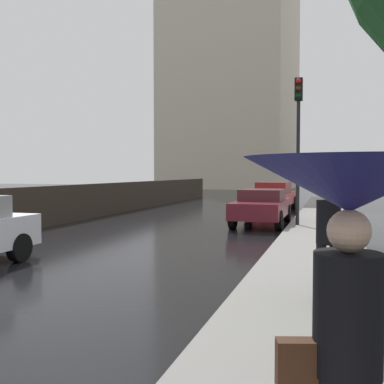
# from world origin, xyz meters

# --- Properties ---
(sidewalk_strip) EXTENTS (2.20, 60.00, 0.14)m
(sidewalk_strip) POSITION_xyz_m (5.10, 0.00, 0.07)
(sidewalk_strip) COLOR gray
(sidewalk_strip) RESTS_ON ground
(car_maroon_far_ahead) EXTENTS (1.80, 4.38, 1.30)m
(car_maroon_far_ahead) POSITION_xyz_m (2.97, 12.56, 0.69)
(car_maroon_far_ahead) COLOR maroon
(car_maroon_far_ahead) RESTS_ON ground
(car_red_behind_camera) EXTENTS (1.98, 4.53, 1.44)m
(car_red_behind_camera) POSITION_xyz_m (2.64, 18.77, 0.74)
(car_red_behind_camera) COLOR maroon
(car_red_behind_camera) RESTS_ON ground
(pedestrian_with_umbrella_near) EXTENTS (1.11, 1.11, 1.89)m
(pedestrian_with_umbrella_near) POSITION_xyz_m (5.37, 2.52, 1.66)
(pedestrian_with_umbrella_near) COLOR black
(pedestrian_with_umbrella_near) RESTS_ON sidewalk_strip
(pedestrian_with_umbrella_far) EXTENTS (1.03, 1.03, 1.86)m
(pedestrian_with_umbrella_far) POSITION_xyz_m (5.48, -1.71, 1.64)
(pedestrian_with_umbrella_far) COLOR black
(pedestrian_with_umbrella_far) RESTS_ON sidewalk_strip
(traffic_light) EXTENTS (0.26, 0.39, 4.94)m
(traffic_light) POSITION_xyz_m (4.30, 11.70, 3.52)
(traffic_light) COLOR black
(traffic_light) RESTS_ON sidewalk_strip
(distant_tower) EXTENTS (15.84, 13.13, 37.68)m
(distant_tower) POSITION_xyz_m (-6.63, 50.77, 16.91)
(distant_tower) COLOR beige
(distant_tower) RESTS_ON ground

